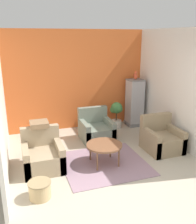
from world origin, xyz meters
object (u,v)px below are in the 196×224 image
at_px(armchair_middle, 96,130).
at_px(parrot, 136,76).
at_px(potted_plant, 116,113).
at_px(coffee_table, 104,146).
at_px(armchair_right, 161,139).
at_px(armchair_left, 43,156).
at_px(birdcage, 135,103).
at_px(wicker_basket, 40,189).

distance_m(armchair_middle, parrot, 2.00).
relative_size(armchair_middle, potted_plant, 1.06).
distance_m(coffee_table, armchair_right, 1.50).
height_order(armchair_left, parrot, parrot).
xyz_separation_m(armchair_left, potted_plant, (2.30, 1.68, 0.19)).
distance_m(armchair_right, potted_plant, 1.77).
bearing_deg(birdcage, coffee_table, -130.58).
bearing_deg(coffee_table, birdcage, 49.42).
bearing_deg(coffee_table, potted_plant, 60.40).
xyz_separation_m(coffee_table, armchair_right, (1.48, 0.19, -0.14)).
xyz_separation_m(armchair_middle, wicker_basket, (-1.64, -1.98, -0.10)).
distance_m(armchair_middle, wicker_basket, 2.57).
bearing_deg(armchair_right, armchair_left, 179.09).
xyz_separation_m(armchair_left, wicker_basket, (-0.18, -0.96, -0.10)).
xyz_separation_m(parrot, wicker_basket, (-3.06, -2.67, -1.32)).
relative_size(birdcage, potted_plant, 1.81).
distance_m(armchair_left, armchair_right, 2.70).
xyz_separation_m(birdcage, wicker_basket, (-3.06, -2.67, -0.52)).
bearing_deg(armchair_middle, coffee_table, -101.17).
relative_size(armchair_left, birdcage, 0.58).
relative_size(coffee_table, armchair_left, 0.93).
xyz_separation_m(armchair_right, wicker_basket, (-2.87, -0.91, -0.10)).
xyz_separation_m(coffee_table, armchair_middle, (0.25, 1.26, -0.14)).
relative_size(parrot, potted_plant, 0.32).
bearing_deg(armchair_left, potted_plant, 36.06).
bearing_deg(potted_plant, armchair_right, -76.95).
xyz_separation_m(potted_plant, wicker_basket, (-2.48, -2.63, -0.29)).
bearing_deg(wicker_basket, parrot, 41.14).
distance_m(parrot, potted_plant, 1.18).
bearing_deg(birdcage, parrot, 90.00).
height_order(coffee_table, potted_plant, potted_plant).
xyz_separation_m(coffee_table, potted_plant, (1.09, 1.91, 0.04)).
xyz_separation_m(armchair_right, armchair_middle, (-1.24, 1.06, 0.00)).
bearing_deg(armchair_right, coffee_table, -172.62).
bearing_deg(coffee_table, armchair_left, 169.06).
bearing_deg(potted_plant, armchair_left, -143.94).
relative_size(armchair_left, wicker_basket, 2.11).
bearing_deg(potted_plant, armchair_middle, -142.01).
height_order(coffee_table, armchair_middle, armchair_middle).
xyz_separation_m(armchair_left, armchair_right, (2.70, -0.04, 0.00)).
distance_m(armchair_left, armchair_middle, 1.78).
xyz_separation_m(birdcage, parrot, (-0.00, 0.00, 0.80)).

